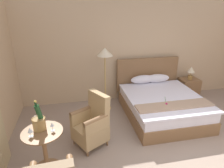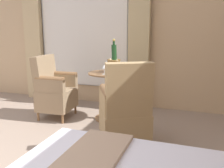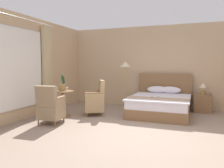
% 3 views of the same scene
% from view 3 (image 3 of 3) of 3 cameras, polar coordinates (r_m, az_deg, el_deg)
% --- Properties ---
extents(ground_plane, '(7.87, 7.87, 0.00)m').
position_cam_3_polar(ground_plane, '(4.84, 6.49, -12.69)').
color(ground_plane, gray).
extents(wall_headboard_side, '(6.49, 0.12, 2.81)m').
position_cam_3_polar(wall_headboard_side, '(7.77, 12.40, 4.41)').
color(wall_headboard_side, '#CEB18A').
rests_on(wall_headboard_side, ground).
extents(wall_window_side, '(0.27, 6.43, 2.81)m').
position_cam_3_polar(wall_window_side, '(6.24, -23.58, 3.95)').
color(wall_window_side, '#CEAE86').
rests_on(wall_window_side, ground).
extents(bed, '(1.74, 2.06, 1.18)m').
position_cam_3_polar(bed, '(6.71, 12.51, -5.03)').
color(bed, brown).
rests_on(bed, ground).
extents(nightstand, '(0.54, 0.42, 0.56)m').
position_cam_3_polar(nightstand, '(7.38, 22.57, -4.66)').
color(nightstand, brown).
rests_on(nightstand, ground).
extents(bedside_lamp, '(0.22, 0.22, 0.36)m').
position_cam_3_polar(bedside_lamp, '(7.31, 22.71, -0.66)').
color(bedside_lamp, '#A1793D').
rests_on(bedside_lamp, nightstand).
extents(floor_lamp_brass, '(0.38, 0.38, 1.59)m').
position_cam_3_polar(floor_lamp_brass, '(7.42, 3.51, 4.07)').
color(floor_lamp_brass, tan).
rests_on(floor_lamp_brass, ground).
extents(side_table_round, '(0.62, 0.62, 0.73)m').
position_cam_3_polar(side_table_round, '(6.39, -12.74, -4.64)').
color(side_table_round, brown).
rests_on(side_table_round, ground).
extents(champagne_bucket, '(0.20, 0.20, 0.50)m').
position_cam_3_polar(champagne_bucket, '(6.41, -12.73, -0.46)').
color(champagne_bucket, '#9C7742').
rests_on(champagne_bucket, side_table_round).
extents(wine_glass_near_bucket, '(0.07, 0.07, 0.15)m').
position_cam_3_polar(wine_glass_near_bucket, '(6.34, -14.37, -0.85)').
color(wine_glass_near_bucket, white).
rests_on(wine_glass_near_bucket, side_table_round).
extents(wine_glass_near_edge, '(0.06, 0.06, 0.14)m').
position_cam_3_polar(wine_glass_near_edge, '(6.24, -11.66, -0.92)').
color(wine_glass_near_edge, white).
rests_on(wine_glass_near_edge, side_table_round).
extents(armchair_by_window, '(0.75, 0.73, 1.03)m').
position_cam_3_polar(armchair_by_window, '(6.43, -4.27, -4.26)').
color(armchair_by_window, brown).
rests_on(armchair_by_window, ground).
extents(armchair_facing_bed, '(0.58, 0.55, 0.98)m').
position_cam_3_polar(armchair_facing_bed, '(5.60, -15.87, -5.76)').
color(armchair_facing_bed, brown).
rests_on(armchair_facing_bed, ground).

